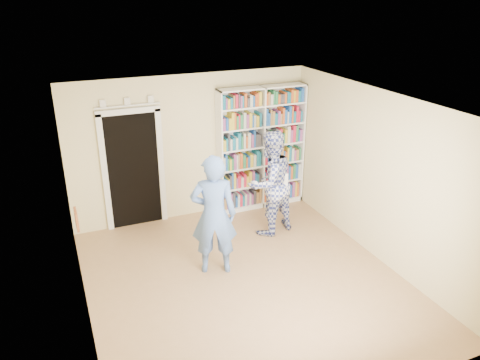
% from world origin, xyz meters
% --- Properties ---
extents(floor, '(5.00, 5.00, 0.00)m').
position_xyz_m(floor, '(0.00, 0.00, 0.00)').
color(floor, '#9F754D').
rests_on(floor, ground).
extents(ceiling, '(5.00, 5.00, 0.00)m').
position_xyz_m(ceiling, '(0.00, 0.00, 2.70)').
color(ceiling, white).
rests_on(ceiling, wall_back).
extents(wall_back, '(4.50, 0.00, 4.50)m').
position_xyz_m(wall_back, '(0.00, 2.50, 1.35)').
color(wall_back, beige).
rests_on(wall_back, floor).
extents(wall_left, '(0.00, 5.00, 5.00)m').
position_xyz_m(wall_left, '(-2.25, 0.00, 1.35)').
color(wall_left, beige).
rests_on(wall_left, floor).
extents(wall_right, '(0.00, 5.00, 5.00)m').
position_xyz_m(wall_right, '(2.25, 0.00, 1.35)').
color(wall_right, beige).
rests_on(wall_right, floor).
extents(bookshelf, '(1.75, 0.33, 2.40)m').
position_xyz_m(bookshelf, '(1.35, 2.34, 1.21)').
color(bookshelf, white).
rests_on(bookshelf, floor).
extents(doorway, '(1.10, 0.08, 2.43)m').
position_xyz_m(doorway, '(-1.10, 2.48, 1.18)').
color(doorway, black).
rests_on(doorway, floor).
extents(wall_art, '(0.03, 0.25, 0.25)m').
position_xyz_m(wall_art, '(-2.23, 0.20, 1.40)').
color(wall_art, brown).
rests_on(wall_art, wall_left).
extents(man_blue, '(0.80, 0.65, 1.90)m').
position_xyz_m(man_blue, '(-0.31, 0.48, 0.95)').
color(man_blue, '#5578BD').
rests_on(man_blue, floor).
extents(man_plaid, '(1.07, 0.92, 1.88)m').
position_xyz_m(man_plaid, '(1.02, 1.27, 0.94)').
color(man_plaid, navy).
rests_on(man_plaid, floor).
extents(paper_sheet, '(0.21, 0.05, 0.30)m').
position_xyz_m(paper_sheet, '(1.14, 1.06, 1.02)').
color(paper_sheet, white).
rests_on(paper_sheet, man_plaid).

